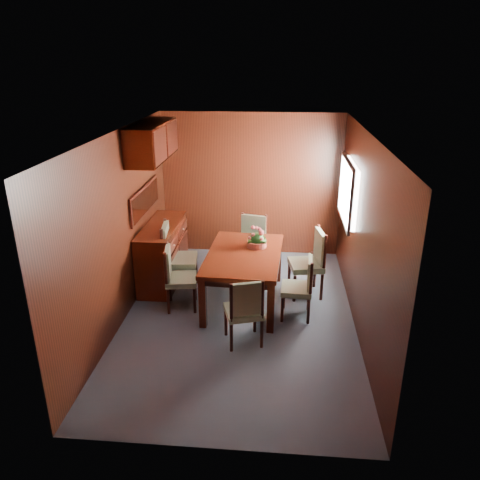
# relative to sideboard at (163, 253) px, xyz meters

# --- Properties ---
(ground) EXTENTS (4.50, 4.50, 0.00)m
(ground) POSITION_rel_sideboard_xyz_m (1.25, -1.00, -0.45)
(ground) COLOR #404957
(ground) RESTS_ON ground
(room_shell) EXTENTS (3.06, 4.52, 2.41)m
(room_shell) POSITION_rel_sideboard_xyz_m (1.15, -0.67, 1.18)
(room_shell) COLOR black
(room_shell) RESTS_ON ground
(sideboard) EXTENTS (0.48, 1.40, 0.90)m
(sideboard) POSITION_rel_sideboard_xyz_m (0.00, 0.00, 0.00)
(sideboard) COLOR #340F06
(sideboard) RESTS_ON ground
(dining_table) EXTENTS (1.06, 1.62, 0.74)m
(dining_table) POSITION_rel_sideboard_xyz_m (1.28, -0.58, 0.18)
(dining_table) COLOR #340F06
(dining_table) RESTS_ON ground
(chair_left_near) EXTENTS (0.47, 0.48, 0.89)m
(chair_left_near) POSITION_rel_sideboard_xyz_m (0.38, -0.81, 0.04)
(chair_left_near) COLOR black
(chair_left_near) RESTS_ON ground
(chair_left_far) EXTENTS (0.53, 0.55, 1.04)m
(chair_left_far) POSITION_rel_sideboard_xyz_m (0.25, -0.32, 0.13)
(chair_left_far) COLOR black
(chair_left_far) RESTS_ON ground
(chair_right_near) EXTENTS (0.41, 0.43, 0.86)m
(chair_right_near) POSITION_rel_sideboard_xyz_m (2.06, -0.91, 0.03)
(chair_right_near) COLOR black
(chair_right_near) RESTS_ON ground
(chair_right_far) EXTENTS (0.52, 0.54, 0.99)m
(chair_right_far) POSITION_rel_sideboard_xyz_m (2.21, -0.26, 0.10)
(chair_right_far) COLOR black
(chair_right_far) RESTS_ON ground
(chair_head) EXTENTS (0.52, 0.51, 0.88)m
(chair_head) POSITION_rel_sideboard_xyz_m (1.37, -1.62, 0.04)
(chair_head) COLOR black
(chair_head) RESTS_ON ground
(chair_foot) EXTENTS (0.52, 0.51, 0.93)m
(chair_foot) POSITION_rel_sideboard_xyz_m (1.32, 0.45, 0.06)
(chair_foot) COLOR black
(chair_foot) RESTS_ON ground
(flower_centerpiece) EXTENTS (0.29, 0.29, 0.29)m
(flower_centerpiece) POSITION_rel_sideboard_xyz_m (1.44, -0.33, 0.43)
(flower_centerpiece) COLOR #A44232
(flower_centerpiece) RESTS_ON dining_table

